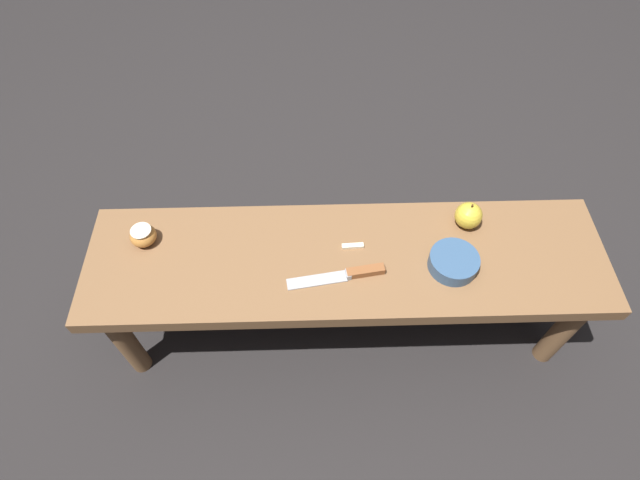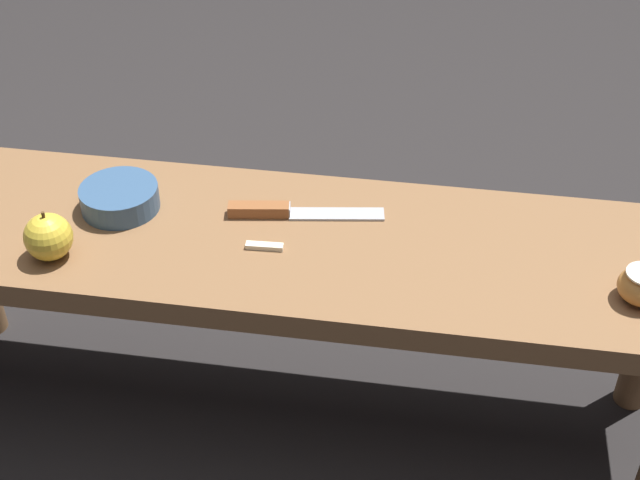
# 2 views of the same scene
# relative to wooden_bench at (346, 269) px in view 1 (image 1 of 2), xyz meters

# --- Properties ---
(ground_plane) EXTENTS (8.00, 8.00, 0.00)m
(ground_plane) POSITION_rel_wooden_bench_xyz_m (0.00, 0.00, -0.34)
(ground_plane) COLOR black
(wooden_bench) EXTENTS (1.36, 0.36, 0.39)m
(wooden_bench) POSITION_rel_wooden_bench_xyz_m (0.00, 0.00, 0.00)
(wooden_bench) COLOR brown
(wooden_bench) RESTS_ON ground_plane
(knife) EXTENTS (0.25, 0.06, 0.02)m
(knife) POSITION_rel_wooden_bench_xyz_m (0.01, -0.06, 0.07)
(knife) COLOR #9EA0A5
(knife) RESTS_ON wooden_bench
(apple_whole) EXTENTS (0.07, 0.07, 0.08)m
(apple_whole) POSITION_rel_wooden_bench_xyz_m (0.33, 0.10, 0.09)
(apple_whole) COLOR gold
(apple_whole) RESTS_ON wooden_bench
(apple_cut) EXTENTS (0.07, 0.07, 0.05)m
(apple_cut) POSITION_rel_wooden_bench_xyz_m (-0.53, 0.07, 0.08)
(apple_cut) COLOR #B27233
(apple_cut) RESTS_ON wooden_bench
(apple_slice_near_knife) EXTENTS (0.06, 0.02, 0.01)m
(apple_slice_near_knife) POSITION_rel_wooden_bench_xyz_m (0.02, 0.03, 0.06)
(apple_slice_near_knife) COLOR beige
(apple_slice_near_knife) RESTS_ON wooden_bench
(bowl) EXTENTS (0.13, 0.13, 0.04)m
(bowl) POSITION_rel_wooden_bench_xyz_m (0.27, -0.03, 0.08)
(bowl) COLOR #335175
(bowl) RESTS_ON wooden_bench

